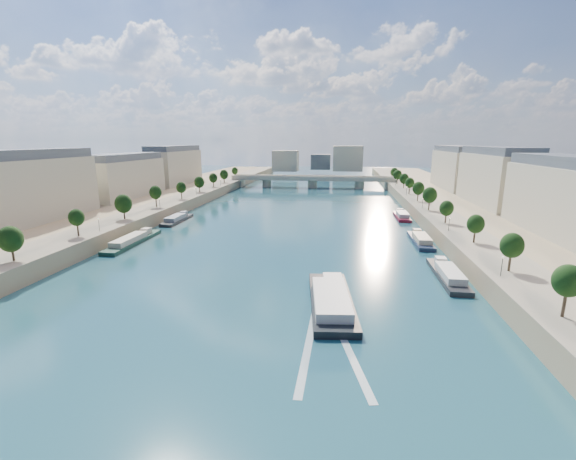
% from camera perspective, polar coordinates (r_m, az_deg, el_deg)
% --- Properties ---
extents(ground, '(700.00, 700.00, 0.00)m').
position_cam_1_polar(ground, '(139.73, -0.43, -0.12)').
color(ground, '#0C2837').
rests_on(ground, ground).
extents(quay_left, '(44.00, 520.00, 5.00)m').
position_cam_1_polar(quay_left, '(165.46, -25.95, 1.52)').
color(quay_left, '#9E8460').
rests_on(quay_left, ground).
extents(quay_right, '(44.00, 520.00, 5.00)m').
position_cam_1_polar(quay_right, '(147.42, 28.47, -0.04)').
color(quay_right, '#9E8460').
rests_on(quay_right, ground).
extents(pave_left, '(14.00, 520.00, 0.10)m').
position_cam_1_polar(pave_left, '(157.19, -21.48, 2.34)').
color(pave_left, gray).
rests_on(pave_left, quay_left).
extents(pave_right, '(14.00, 520.00, 0.10)m').
position_cam_1_polar(pave_right, '(142.27, 22.93, 1.15)').
color(pave_right, gray).
rests_on(pave_right, quay_right).
extents(trees_left, '(4.80, 268.80, 8.26)m').
position_cam_1_polar(trees_left, '(157.11, -20.66, 4.41)').
color(trees_left, '#382B1E').
rests_on(trees_left, ground).
extents(trees_right, '(4.80, 268.80, 8.26)m').
position_cam_1_polar(trees_right, '(150.40, 21.42, 3.99)').
color(trees_right, '#382B1E').
rests_on(trees_right, ground).
extents(lamps_left, '(0.36, 200.36, 4.28)m').
position_cam_1_polar(lamps_left, '(145.97, -21.91, 2.62)').
color(lamps_left, black).
rests_on(lamps_left, ground).
extents(lamps_right, '(0.36, 200.36, 4.28)m').
position_cam_1_polar(lamps_right, '(145.44, 20.82, 2.68)').
color(lamps_right, black).
rests_on(lamps_right, ground).
extents(buildings_left, '(16.00, 226.00, 23.20)m').
position_cam_1_polar(buildings_left, '(180.74, -27.76, 6.70)').
color(buildings_left, beige).
rests_on(buildings_left, ground).
extents(buildings_right, '(16.00, 226.00, 23.20)m').
position_cam_1_polar(buildings_right, '(161.26, 31.90, 5.62)').
color(buildings_right, beige).
rests_on(buildings_right, ground).
extents(skyline, '(79.00, 42.00, 22.00)m').
position_cam_1_polar(skyline, '(354.89, 5.27, 10.32)').
color(skyline, beige).
rests_on(skyline, ground).
extents(bridge, '(112.00, 12.00, 8.15)m').
position_cam_1_polar(bridge, '(267.73, 3.64, 7.37)').
color(bridge, '#C1B79E').
rests_on(bridge, ground).
extents(tour_barge, '(11.04, 29.00, 3.84)m').
position_cam_1_polar(tour_barge, '(78.35, 6.42, -10.29)').
color(tour_barge, black).
rests_on(tour_barge, ground).
extents(wake, '(10.74, 26.02, 0.04)m').
position_cam_1_polar(wake, '(64.00, 5.96, -17.07)').
color(wake, silver).
rests_on(wake, ground).
extents(moored_barges_left, '(5.00, 156.12, 3.60)m').
position_cam_1_polar(moored_barges_left, '(108.30, -29.74, -5.43)').
color(moored_barges_left, '#181733').
rests_on(moored_barges_left, ground).
extents(moored_barges_right, '(5.00, 164.70, 3.60)m').
position_cam_1_polar(moored_barges_right, '(104.71, 21.86, -5.21)').
color(moored_barges_right, black).
rests_on(moored_barges_right, ground).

